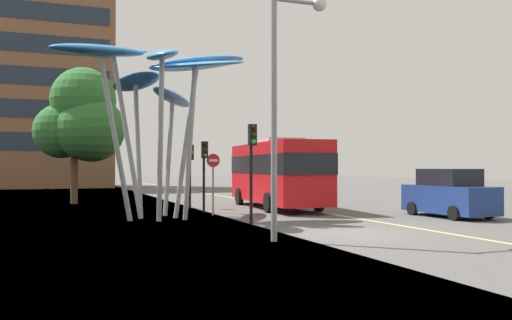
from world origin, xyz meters
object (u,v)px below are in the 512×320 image
street_lamp (287,81)px  no_entry_sign (213,175)px  traffic_light_kerb_near (252,152)px  leaf_sculpture (155,77)px  red_bus (277,170)px  traffic_light_island_mid (190,162)px  car_parked_mid (449,194)px  traffic_light_kerb_far (204,161)px

street_lamp → no_entry_sign: street_lamp is taller
traffic_light_kerb_near → no_entry_sign: (-0.30, 4.19, -0.90)m
leaf_sculpture → street_lamp: street_lamp is taller
street_lamp → no_entry_sign: bearing=88.0°
red_bus → traffic_light_island_mid: size_ratio=3.00×
leaf_sculpture → traffic_light_island_mid: size_ratio=2.54×
leaf_sculpture → car_parked_mid: bearing=-17.3°
red_bus → no_entry_sign: 5.40m
traffic_light_kerb_near → leaf_sculpture: bearing=129.5°
traffic_light_kerb_near → traffic_light_kerb_far: traffic_light_kerb_near is taller
traffic_light_kerb_far → car_parked_mid: (9.32, -5.95, -1.48)m
street_lamp → no_entry_sign: size_ratio=2.65×
leaf_sculpture → street_lamp: size_ratio=1.16×
traffic_light_kerb_near → car_parked_mid: 9.24m
traffic_light_kerb_far → street_lamp: bearing=-92.0°
traffic_light_kerb_near → red_bus: bearing=60.7°
traffic_light_island_mid → car_parked_mid: (9.26, -8.90, -1.45)m
leaf_sculpture → traffic_light_kerb_near: (3.02, -3.66, -3.22)m
street_lamp → traffic_light_kerb_far: bearing=88.0°
traffic_light_kerb_far → car_parked_mid: bearing=-32.6°
red_bus → no_entry_sign: bearing=-144.6°
car_parked_mid → street_lamp: (-9.67, -4.51, 3.73)m
leaf_sculpture → street_lamp: (2.42, -8.27, -1.25)m
red_bus → car_parked_mid: bearing=-56.2°
traffic_light_kerb_near → traffic_light_island_mid: size_ratio=1.13×
red_bus → street_lamp: bearing=-111.5°
leaf_sculpture → traffic_light_island_mid: 6.84m
leaf_sculpture → traffic_light_kerb_far: (2.77, 2.19, -3.50)m
red_bus → no_entry_sign: size_ratio=3.63×
leaf_sculpture → car_parked_mid: (12.09, -3.76, -4.98)m
car_parked_mid → traffic_light_island_mid: bearing=136.2°
no_entry_sign → traffic_light_island_mid: bearing=88.7°
leaf_sculpture → traffic_light_kerb_near: bearing=-50.5°
car_parked_mid → no_entry_sign: size_ratio=1.59×
car_parked_mid → street_lamp: street_lamp is taller
red_bus → leaf_sculpture: bearing=-152.8°
traffic_light_kerb_far → red_bus: bearing=18.6°
traffic_light_kerb_near → street_lamp: size_ratio=0.52×
leaf_sculpture → car_parked_mid: leaf_sculpture is taller
red_bus → leaf_sculpture: leaf_sculpture is taller
leaf_sculpture → traffic_light_kerb_near: 5.74m
traffic_light_island_mid → street_lamp: street_lamp is taller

